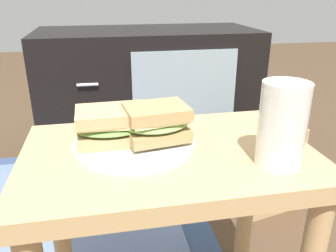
# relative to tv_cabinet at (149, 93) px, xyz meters

# --- Properties ---
(side_table) EXTENTS (0.56, 0.36, 0.46)m
(side_table) POSITION_rel_tv_cabinet_xyz_m (-0.09, -0.95, 0.08)
(side_table) COLOR tan
(side_table) RESTS_ON ground
(tv_cabinet) EXTENTS (0.96, 0.46, 0.58)m
(tv_cabinet) POSITION_rel_tv_cabinet_xyz_m (0.00, 0.00, 0.00)
(tv_cabinet) COLOR black
(tv_cabinet) RESTS_ON ground
(area_rug) EXTENTS (1.09, 0.87, 0.01)m
(area_rug) POSITION_rel_tv_cabinet_xyz_m (-0.43, -0.41, -0.29)
(area_rug) COLOR #384C72
(area_rug) RESTS_ON ground
(plate) EXTENTS (0.24, 0.24, 0.01)m
(plate) POSITION_rel_tv_cabinet_xyz_m (-0.15, -0.92, 0.17)
(plate) COLOR silver
(plate) RESTS_ON side_table
(sandwich_front) EXTENTS (0.14, 0.10, 0.07)m
(sandwich_front) POSITION_rel_tv_cabinet_xyz_m (-0.20, -0.91, 0.21)
(sandwich_front) COLOR tan
(sandwich_front) RESTS_ON plate
(sandwich_back) EXTENTS (0.14, 0.12, 0.07)m
(sandwich_back) POSITION_rel_tv_cabinet_xyz_m (-0.11, -0.93, 0.22)
(sandwich_back) COLOR tan
(sandwich_back) RESTS_ON plate
(beer_glass) EXTENTS (0.08, 0.08, 0.15)m
(beer_glass) POSITION_rel_tv_cabinet_xyz_m (0.09, -1.04, 0.24)
(beer_glass) COLOR silver
(beer_glass) RESTS_ON side_table
(paper_bag) EXTENTS (0.23, 0.21, 0.34)m
(paper_bag) POSITION_rel_tv_cabinet_xyz_m (0.34, -0.54, -0.13)
(paper_bag) COLOR tan
(paper_bag) RESTS_ON ground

